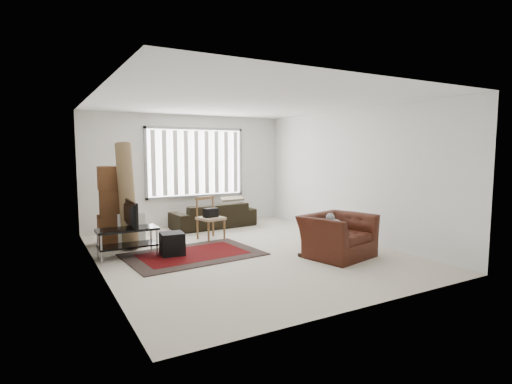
# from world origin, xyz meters

# --- Properties ---
(room) EXTENTS (6.00, 6.02, 2.71)m
(room) POSITION_xyz_m (0.03, 0.51, 1.76)
(room) COLOR beige
(room) RESTS_ON ground
(persian_rug) EXTENTS (2.42, 1.72, 0.02)m
(persian_rug) POSITION_xyz_m (-0.91, 0.25, 0.01)
(persian_rug) COLOR black
(persian_rug) RESTS_ON ground
(tv_stand) EXTENTS (1.02, 0.46, 0.51)m
(tv_stand) POSITION_xyz_m (-1.95, 0.68, 0.37)
(tv_stand) COLOR black
(tv_stand) RESTS_ON ground
(tv) EXTENTS (0.11, 0.83, 0.47)m
(tv) POSITION_xyz_m (-1.95, 0.68, 0.75)
(tv) COLOR black
(tv) RESTS_ON tv_stand
(subwoofer) EXTENTS (0.43, 0.43, 0.39)m
(subwoofer) POSITION_xyz_m (-1.25, 0.39, 0.22)
(subwoofer) COLOR black
(subwoofer) RESTS_ON persian_rug
(moving_boxes) EXTENTS (0.67, 0.62, 1.54)m
(moving_boxes) POSITION_xyz_m (-1.96, 1.80, 0.72)
(moving_boxes) COLOR #57331B
(moving_boxes) RESTS_ON ground
(white_flatpack) EXTENTS (0.53, 0.27, 0.65)m
(white_flatpack) POSITION_xyz_m (-1.73, 1.37, 0.32)
(white_flatpack) COLOR silver
(white_flatpack) RESTS_ON ground
(rolled_rug) EXTENTS (0.31, 0.71, 2.01)m
(rolled_rug) POSITION_xyz_m (-1.79, 1.39, 1.01)
(rolled_rug) COLOR brown
(rolled_rug) RESTS_ON ground
(sofa) EXTENTS (2.06, 1.00, 0.77)m
(sofa) POSITION_xyz_m (0.43, 2.45, 0.39)
(sofa) COLOR black
(sofa) RESTS_ON ground
(side_chair) EXTENTS (0.56, 0.56, 0.88)m
(side_chair) POSITION_xyz_m (-0.14, 1.29, 0.49)
(side_chair) COLOR #8E7A5D
(side_chair) RESTS_ON ground
(armchair) EXTENTS (1.34, 1.23, 0.84)m
(armchair) POSITION_xyz_m (1.25, -1.09, 0.42)
(armchair) COLOR #3A150C
(armchair) RESTS_ON ground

